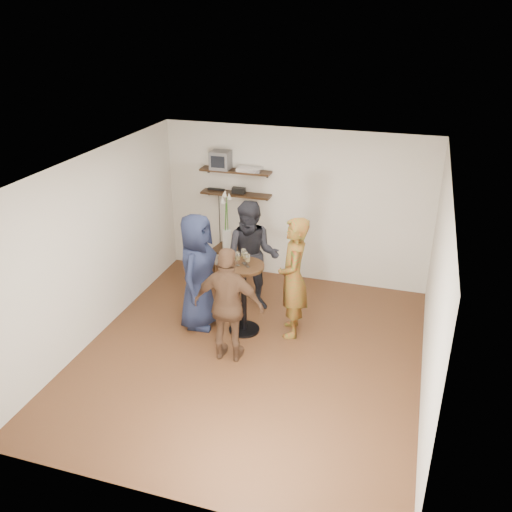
{
  "coord_description": "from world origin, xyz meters",
  "views": [
    {
      "loc": [
        1.89,
        -5.85,
        4.32
      ],
      "look_at": [
        -0.04,
        0.4,
        1.3
      ],
      "focal_mm": 38.0,
      "sensor_mm": 36.0,
      "label": 1
    }
  ],
  "objects": [
    {
      "name": "person_dark",
      "position": [
        -0.36,
        1.25,
        0.87
      ],
      "size": [
        0.93,
        0.77,
        1.74
      ],
      "primitive_type": "imported",
      "rotation": [
        0.0,
        0.0,
        0.14
      ],
      "color": "black",
      "rests_on": "room"
    },
    {
      "name": "wine_glass_br",
      "position": [
        -0.25,
        0.58,
        1.2
      ],
      "size": [
        0.07,
        0.07,
        0.2
      ],
      "color": "silver",
      "rests_on": "drinks_table"
    },
    {
      "name": "wine_glass_bl",
      "position": [
        -0.29,
        0.62,
        1.2
      ],
      "size": [
        0.07,
        0.07,
        0.21
      ],
      "color": "silver",
      "rests_on": "drinks_table"
    },
    {
      "name": "crt_monitor",
      "position": [
        -1.25,
        2.38,
        2.02
      ],
      "size": [
        0.32,
        0.3,
        0.3
      ],
      "primitive_type": "cube",
      "color": "#59595B",
      "rests_on": "shelf_upper"
    },
    {
      "name": "dvd_deck",
      "position": [
        -0.75,
        2.38,
        1.9
      ],
      "size": [
        0.4,
        0.24,
        0.06
      ],
      "primitive_type": "cube",
      "color": "silver",
      "rests_on": "shelf_upper"
    },
    {
      "name": "person_plaid",
      "position": [
        0.41,
        0.72,
        0.89
      ],
      "size": [
        0.56,
        0.73,
        1.77
      ],
      "primitive_type": "imported",
      "rotation": [
        0.0,
        0.0,
        -1.34
      ],
      "color": "#A62313",
      "rests_on": "room"
    },
    {
      "name": "room",
      "position": [
        0.0,
        0.0,
        1.3
      ],
      "size": [
        4.58,
        5.08,
        2.68
      ],
      "color": "#4C2818",
      "rests_on": "ground"
    },
    {
      "name": "wine_glass_fl",
      "position": [
        -0.34,
        0.52,
        1.2
      ],
      "size": [
        0.07,
        0.07,
        0.2
      ],
      "color": "silver",
      "rests_on": "drinks_table"
    },
    {
      "name": "vase_lilies",
      "position": [
        -1.09,
        2.12,
        0.89
      ],
      "size": [
        0.2,
        0.21,
        1.07
      ],
      "rotation": [
        0.0,
        0.0,
        -0.15
      ],
      "color": "silver",
      "rests_on": "side_table"
    },
    {
      "name": "power_strip",
      "position": [
        -1.37,
        2.42,
        1.48
      ],
      "size": [
        0.3,
        0.05,
        0.03
      ],
      "primitive_type": "cube",
      "color": "black",
      "rests_on": "shelf_lower"
    },
    {
      "name": "drinks_table",
      "position": [
        -0.27,
        0.56,
        0.68
      ],
      "size": [
        0.58,
        0.58,
        1.06
      ],
      "color": "black",
      "rests_on": "room"
    },
    {
      "name": "shelf_upper",
      "position": [
        -1.0,
        2.38,
        1.85
      ],
      "size": [
        1.2,
        0.25,
        0.04
      ],
      "primitive_type": "cube",
      "color": "black",
      "rests_on": "room"
    },
    {
      "name": "person_navy",
      "position": [
        -0.96,
        0.54,
        0.87
      ],
      "size": [
        0.57,
        0.86,
        1.74
      ],
      "primitive_type": "imported",
      "rotation": [
        0.0,
        0.0,
        1.6
      ],
      "color": "#161B32",
      "rests_on": "room"
    },
    {
      "name": "wine_glass_fr",
      "position": [
        -0.19,
        0.52,
        1.19
      ],
      "size": [
        0.06,
        0.06,
        0.19
      ],
      "color": "silver",
      "rests_on": "drinks_table"
    },
    {
      "name": "side_table",
      "position": [
        -1.08,
        2.12,
        0.46
      ],
      "size": [
        0.52,
        0.52,
        0.55
      ],
      "rotation": [
        0.0,
        0.0,
        -0.15
      ],
      "color": "black",
      "rests_on": "room"
    },
    {
      "name": "person_brown",
      "position": [
        -0.24,
        -0.13,
        0.8
      ],
      "size": [
        0.95,
        0.43,
        1.6
      ],
      "primitive_type": "imported",
      "rotation": [
        0.0,
        0.0,
        3.18
      ],
      "color": "#4A3020",
      "rests_on": "room"
    },
    {
      "name": "radio",
      "position": [
        -0.95,
        2.38,
        1.52
      ],
      "size": [
        0.22,
        0.1,
        0.1
      ],
      "primitive_type": "cube",
      "color": "black",
      "rests_on": "shelf_lower"
    },
    {
      "name": "shelf_lower",
      "position": [
        -1.0,
        2.38,
        1.45
      ],
      "size": [
        1.2,
        0.25,
        0.04
      ],
      "primitive_type": "cube",
      "color": "black",
      "rests_on": "room"
    }
  ]
}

